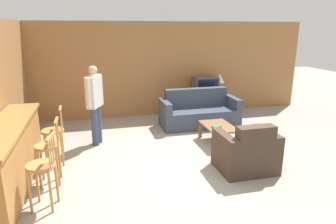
# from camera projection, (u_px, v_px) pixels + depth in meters

# --- Properties ---
(ground_plane) EXTENTS (24.00, 24.00, 0.00)m
(ground_plane) POSITION_uv_depth(u_px,v_px,m) (188.00, 170.00, 5.30)
(ground_plane) COLOR gray
(wall_back) EXTENTS (9.40, 0.08, 2.60)m
(wall_back) POSITION_uv_depth(u_px,v_px,m) (148.00, 70.00, 8.34)
(wall_back) COLOR #9E6B3D
(wall_back) RESTS_ON ground_plane
(wall_left) EXTENTS (0.08, 8.64, 2.60)m
(wall_left) POSITION_uv_depth(u_px,v_px,m) (0.00, 92.00, 5.42)
(wall_left) COLOR #9E6B3D
(wall_left) RESTS_ON ground_plane
(bar_counter) EXTENTS (0.55, 2.69, 1.03)m
(bar_counter) POSITION_uv_depth(u_px,v_px,m) (11.00, 157.00, 4.59)
(bar_counter) COLOR #A87038
(bar_counter) RESTS_ON ground_plane
(bar_chair_near) EXTENTS (0.46, 0.46, 1.06)m
(bar_chair_near) POSITION_uv_depth(u_px,v_px,m) (43.00, 170.00, 4.05)
(bar_chair_near) COLOR #B77F42
(bar_chair_near) RESTS_ON ground_plane
(bar_chair_mid) EXTENTS (0.39, 0.39, 1.06)m
(bar_chair_mid) POSITION_uv_depth(u_px,v_px,m) (49.00, 150.00, 4.72)
(bar_chair_mid) COLOR #B77F42
(bar_chair_mid) RESTS_ON ground_plane
(bar_chair_far) EXTENTS (0.41, 0.41, 1.06)m
(bar_chair_far) POSITION_uv_depth(u_px,v_px,m) (54.00, 135.00, 5.40)
(bar_chair_far) COLOR #B77F42
(bar_chair_far) RESTS_ON ground_plane
(couch_far) EXTENTS (1.96, 0.83, 0.92)m
(couch_far) POSITION_uv_depth(u_px,v_px,m) (199.00, 113.00, 7.65)
(couch_far) COLOR #384251
(couch_far) RESTS_ON ground_plane
(armchair_near) EXTENTS (0.96, 0.79, 0.89)m
(armchair_near) POSITION_uv_depth(u_px,v_px,m) (247.00, 153.00, 5.20)
(armchair_near) COLOR #423328
(armchair_near) RESTS_ON ground_plane
(coffee_table) EXTENTS (0.59, 0.91, 0.40)m
(coffee_table) POSITION_uv_depth(u_px,v_px,m) (218.00, 128.00, 6.45)
(coffee_table) COLOR brown
(coffee_table) RESTS_ON ground_plane
(tv_unit) EXTENTS (1.19, 0.51, 0.61)m
(tv_unit) POSITION_uv_depth(u_px,v_px,m) (205.00, 104.00, 8.61)
(tv_unit) COLOR #513823
(tv_unit) RESTS_ON ground_plane
(tv) EXTENTS (0.67, 0.44, 0.48)m
(tv) POSITION_uv_depth(u_px,v_px,m) (205.00, 85.00, 8.46)
(tv) COLOR #4C4C4C
(tv) RESTS_ON tv_unit
(book_on_table) EXTENTS (0.21, 0.20, 0.03)m
(book_on_table) POSITION_uv_depth(u_px,v_px,m) (216.00, 127.00, 6.31)
(book_on_table) COLOR #33704C
(book_on_table) RESTS_ON coffee_table
(table_lamp) EXTENTS (0.29, 0.29, 0.55)m
(table_lamp) POSITION_uv_depth(u_px,v_px,m) (220.00, 79.00, 8.52)
(table_lamp) COLOR brown
(table_lamp) RESTS_ON tv_unit
(person_by_window) EXTENTS (0.37, 0.56, 1.69)m
(person_by_window) POSITION_uv_depth(u_px,v_px,m) (95.00, 101.00, 6.25)
(person_by_window) COLOR #384260
(person_by_window) RESTS_ON ground_plane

